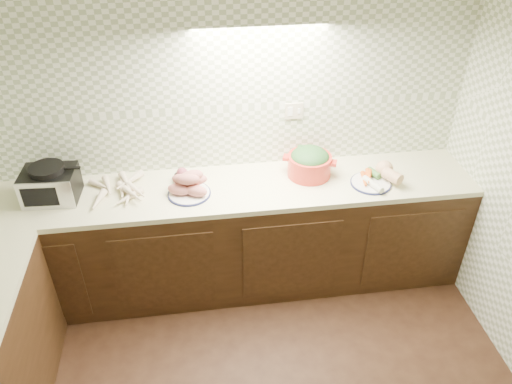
{
  "coord_description": "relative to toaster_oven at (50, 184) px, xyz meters",
  "views": [
    {
      "loc": [
        -0.17,
        -1.39,
        2.89
      ],
      "look_at": [
        0.2,
        1.25,
        1.02
      ],
      "focal_mm": 35.0,
      "sensor_mm": 36.0,
      "label": 1
    }
  ],
  "objects": [
    {
      "name": "room",
      "position": [
        1.15,
        -1.54,
        0.61
      ],
      "size": [
        3.6,
        3.6,
        2.6
      ],
      "color": "black",
      "rests_on": "ground"
    },
    {
      "name": "counter",
      "position": [
        0.47,
        -0.86,
        -0.57
      ],
      "size": [
        3.6,
        3.6,
        0.9
      ],
      "color": "black",
      "rests_on": "ground"
    },
    {
      "name": "toaster_oven",
      "position": [
        0.0,
        0.0,
        0.0
      ],
      "size": [
        0.37,
        0.29,
        0.25
      ],
      "rotation": [
        0.0,
        0.0,
        -0.06
      ],
      "color": "black",
      "rests_on": "counter"
    },
    {
      "name": "parsnip_pile",
      "position": [
        0.45,
        0.01,
        -0.08
      ],
      "size": [
        0.36,
        0.38,
        0.08
      ],
      "color": "beige",
      "rests_on": "counter"
    },
    {
      "name": "sweet_potato_plate",
      "position": [
        0.92,
        -0.08,
        -0.05
      ],
      "size": [
        0.3,
        0.3,
        0.18
      ],
      "rotation": [
        0.0,
        0.0,
        -0.18
      ],
      "color": "#141843",
      "rests_on": "counter"
    },
    {
      "name": "onion_bowl",
      "position": [
        0.89,
        0.08,
        -0.07
      ],
      "size": [
        0.15,
        0.15,
        0.11
      ],
      "color": "black",
      "rests_on": "counter"
    },
    {
      "name": "dutch_oven",
      "position": [
        1.79,
        0.04,
        -0.01
      ],
      "size": [
        0.41,
        0.41,
        0.22
      ],
      "rotation": [
        0.0,
        0.0,
        -0.37
      ],
      "color": "red",
      "rests_on": "counter"
    },
    {
      "name": "veg_plate",
      "position": [
        2.26,
        -0.1,
        -0.07
      ],
      "size": [
        0.37,
        0.37,
        0.13
      ],
      "rotation": [
        0.0,
        0.0,
        0.39
      ],
      "color": "#141843",
      "rests_on": "counter"
    }
  ]
}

